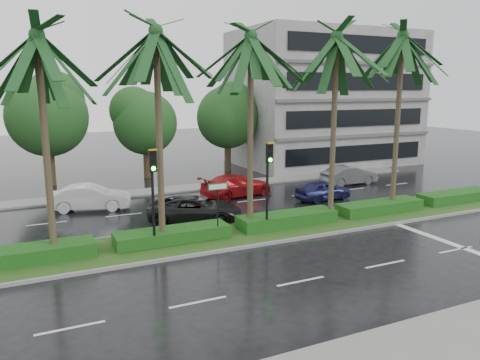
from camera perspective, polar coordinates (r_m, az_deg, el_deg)
name	(u,v)px	position (r m, az deg, el deg)	size (l,w,h in m)	color
ground	(242,242)	(21.75, 0.26, -7.52)	(120.00, 120.00, 0.00)	black
near_sidewalk	(406,351)	(14.03, 19.58, -19.00)	(40.00, 2.40, 0.12)	slate
far_sidewalk	(167,190)	(32.60, -8.86, -1.22)	(40.00, 2.00, 0.12)	slate
median	(233,234)	(22.58, -0.84, -6.60)	(36.00, 4.00, 0.15)	gray
hedge	(233,227)	(22.47, -0.84, -5.70)	(35.20, 1.40, 0.60)	#194614
lane_markings	(303,235)	(22.81, 7.68, -6.71)	(34.00, 13.06, 0.01)	silver
palm_row	(206,49)	(21.11, -4.13, 15.62)	(26.30, 4.20, 10.41)	#3B2E22
signal_median_left	(153,184)	(19.91, -10.56, -0.52)	(0.34, 0.42, 4.36)	black
signal_median_right	(268,174)	(21.92, 3.47, 0.71)	(0.34, 0.42, 4.36)	black
street_sign	(218,197)	(21.20, -2.74, -2.06)	(0.95, 0.09, 2.60)	black
bg_trees	(128,117)	(37.04, -13.49, 7.48)	(32.75, 5.69, 8.21)	#342517
building	(324,99)	(44.83, 10.17, 9.73)	(16.00, 10.00, 12.00)	slate
car_white	(90,197)	(28.43, -17.81, -2.04)	(4.50, 1.57, 1.48)	white
car_darkgrey	(195,209)	(24.85, -5.53, -3.54)	(4.93, 2.27, 1.37)	black
car_red	(237,185)	(30.53, -0.42, -0.66)	(4.98, 2.02, 1.44)	#A51216
car_blue	(323,190)	(29.96, 10.11, -1.25)	(3.68, 1.48, 1.25)	navy
car_grey	(349,175)	(35.09, 13.15, 0.57)	(4.27, 1.49, 1.41)	#4F5254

